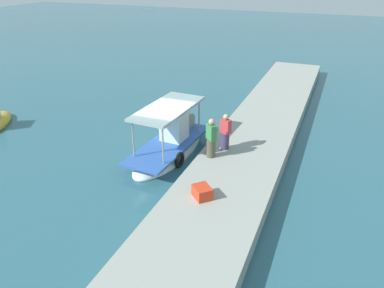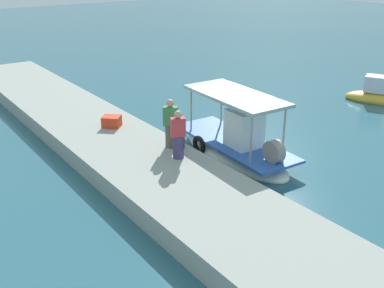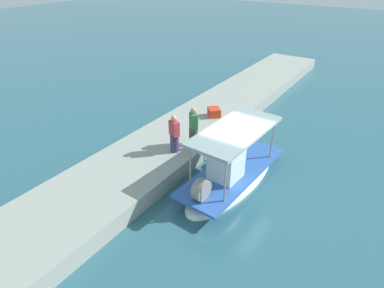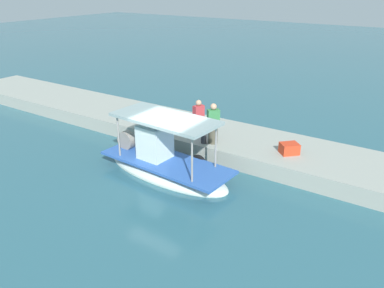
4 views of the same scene
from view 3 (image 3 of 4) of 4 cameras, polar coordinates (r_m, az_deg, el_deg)
The scene contains 7 objects.
ground_plane at distance 13.59m, azimuth 8.39°, elevation -6.60°, with size 120.00×120.00×0.00m, color #2E5F6D.
dock_quay at distance 15.11m, azimuth -4.82°, elevation -0.74°, with size 36.00×3.62×0.69m, color #9A9F95.
main_fishing_boat at distance 13.24m, azimuth 6.81°, elevation -5.26°, with size 5.84×2.29×2.76m.
fisherman_near_bollard at distance 13.82m, azimuth -3.09°, elevation 1.49°, with size 0.49×0.54×1.68m.
fisherman_by_crate at distance 14.32m, azimuth 0.25°, elevation 2.78°, with size 0.56×0.56×1.77m.
mooring_bollard at distance 14.24m, azimuth 0.27°, elevation 0.02°, with size 0.24×0.24×0.47m, color #2D2D33.
cargo_crate at distance 17.34m, azimuth 3.86°, elevation 5.56°, with size 0.70×0.56×0.43m, color red.
Camera 3 is at (10.11, 4.37, 7.95)m, focal length 30.63 mm.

